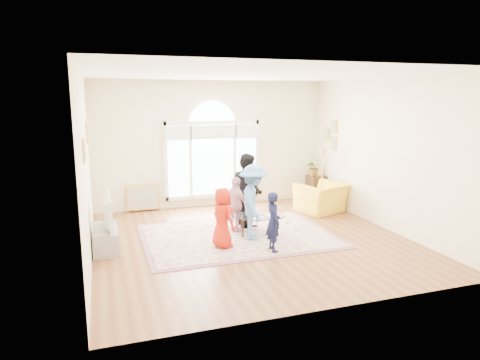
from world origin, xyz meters
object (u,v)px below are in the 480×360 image
object	(u,v)px
television	(105,212)
area_rug	(238,236)
tv_console	(106,239)
coffee_table	(259,216)
armchair	(322,198)

from	to	relation	value
television	area_rug	bearing A→B (deg)	0.07
tv_console	coffee_table	world-z (taller)	coffee_table
tv_console	armchair	xyz separation A→B (m)	(5.10, 1.14, 0.15)
television	armchair	world-z (taller)	television
coffee_table	armchair	size ratio (longest dim) A/B	1.13
coffee_table	armchair	xyz separation A→B (m)	(2.09, 1.20, -0.04)
area_rug	coffee_table	distance (m)	0.59
area_rug	armchair	world-z (taller)	armchair
armchair	tv_console	bearing A→B (deg)	-7.28
area_rug	armchair	bearing A→B (deg)	24.20
area_rug	armchair	size ratio (longest dim) A/B	3.28
area_rug	tv_console	distance (m)	2.57
area_rug	coffee_table	world-z (taller)	coffee_table
television	coffee_table	xyz separation A→B (m)	(3.00, -0.06, -0.32)
tv_console	television	world-z (taller)	television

